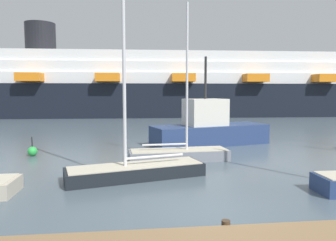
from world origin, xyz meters
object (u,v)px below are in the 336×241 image
(fishing_boat_0, at_px, (209,129))
(cruise_ship, at_px, (145,87))
(sailboat_6, at_px, (136,167))
(sailboat_3, at_px, (179,153))
(channel_buoy_1, at_px, (32,151))

(fishing_boat_0, bearing_deg, cruise_ship, -99.04)
(sailboat_6, xyz_separation_m, fishing_boat_0, (5.55, 8.62, 0.64))
(sailboat_3, bearing_deg, cruise_ship, 86.89)
(sailboat_3, xyz_separation_m, cruise_ship, (-0.62, 35.60, 4.31))
(sailboat_6, distance_m, cruise_ship, 39.34)
(sailboat_3, bearing_deg, fishing_boat_0, 55.47)
(sailboat_6, relative_size, cruise_ship, 0.12)
(cruise_ship, bearing_deg, channel_buoy_1, -101.87)
(sailboat_3, relative_size, sailboat_6, 0.76)
(sailboat_6, relative_size, channel_buoy_1, 9.92)
(cruise_ship, bearing_deg, sailboat_6, -90.81)
(sailboat_3, height_order, sailboat_6, sailboat_6)
(sailboat_3, height_order, cruise_ship, cruise_ship)
(sailboat_6, distance_m, channel_buoy_1, 8.52)
(channel_buoy_1, bearing_deg, sailboat_3, -14.22)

